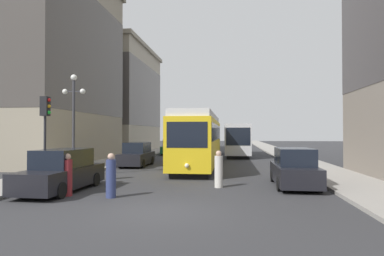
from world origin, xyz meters
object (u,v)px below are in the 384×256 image
object	(u,v)px
transit_bus	(237,138)
parked_car_right_far	(294,169)
traffic_light_near_left	(45,116)
parked_car_left_far	(137,155)
streetcar	(199,139)
pedestrian_crossing_near	(67,176)
parked_car_left_near	(62,172)
pedestrian_crossing_far	(111,177)
pedestrian_on_sidewalk	(219,170)
parked_car_left_mid	(171,147)
lamp_post_left_near	(74,109)

from	to	relation	value
transit_bus	parked_car_right_far	world-z (taller)	transit_bus
traffic_light_near_left	parked_car_left_far	bearing A→B (deg)	80.25
streetcar	traffic_light_near_left	size ratio (longest dim) A/B	3.43
parked_car_left_far	pedestrian_crossing_near	distance (m)	12.30
transit_bus	pedestrian_crossing_near	xyz separation A→B (m)	(-6.91, -25.27, -1.15)
transit_bus	traffic_light_near_left	xyz separation A→B (m)	(-9.38, -22.78, 1.41)
transit_bus	parked_car_left_near	world-z (taller)	transit_bus
traffic_light_near_left	transit_bus	bearing A→B (deg)	67.61
streetcar	pedestrian_crossing_far	bearing A→B (deg)	-100.93
transit_bus	pedestrian_crossing_far	distance (m)	25.92
parked_car_left_near	pedestrian_crossing_far	size ratio (longest dim) A/B	2.88
pedestrian_on_sidewalk	traffic_light_near_left	distance (m)	8.80
parked_car_left_far	pedestrian_on_sidewalk	xyz separation A→B (m)	(6.73, -9.42, -0.05)
parked_car_left_near	parked_car_left_far	xyz separation A→B (m)	(-0.00, 11.25, -0.00)
parked_car_left_mid	pedestrian_crossing_near	distance (m)	26.29
parked_car_left_near	pedestrian_crossing_near	distance (m)	1.29
streetcar	parked_car_left_mid	world-z (taller)	streetcar
streetcar	parked_car_left_mid	xyz separation A→B (m)	(-4.87, 14.30, -1.26)
streetcar	parked_car_left_far	distance (m)	5.03
parked_car_left_mid	transit_bus	bearing A→B (deg)	-9.48
pedestrian_on_sidewalk	parked_car_right_far	bearing A→B (deg)	119.93
pedestrian_on_sidewalk	parked_car_left_far	bearing A→B (deg)	-126.07
pedestrian_crossing_near	pedestrian_on_sidewalk	bearing A→B (deg)	79.48
transit_bus	pedestrian_crossing_far	world-z (taller)	transit_bus
parked_car_right_far	lamp_post_left_near	bearing A→B (deg)	-9.69
transit_bus	traffic_light_near_left	distance (m)	24.67
pedestrian_crossing_near	parked_car_right_far	bearing A→B (deg)	74.50
streetcar	lamp_post_left_near	distance (m)	9.35
parked_car_left_mid	pedestrian_on_sidewalk	distance (m)	24.37
parked_car_left_near	transit_bus	bearing A→B (deg)	73.61
parked_car_right_far	parked_car_left_far	xyz separation A→B (m)	(-10.26, 8.69, 0.00)
parked_car_left_mid	pedestrian_crossing_far	world-z (taller)	parked_car_left_mid
parked_car_left_far	lamp_post_left_near	xyz separation A→B (m)	(-1.90, -6.48, 3.11)
parked_car_left_mid	pedestrian_crossing_near	size ratio (longest dim) A/B	2.88
parked_car_left_mid	lamp_post_left_near	distance (m)	20.80
streetcar	parked_car_left_near	xyz separation A→B (m)	(-4.86, -10.96, -1.26)
transit_bus	parked_car_left_far	distance (m)	15.14
pedestrian_crossing_far	parked_car_left_far	bearing A→B (deg)	150.73
parked_car_left_near	traffic_light_near_left	xyz separation A→B (m)	(-1.68, 1.47, 2.52)
streetcar	pedestrian_crossing_near	xyz separation A→B (m)	(-4.08, -11.98, -1.31)
pedestrian_crossing_near	parked_car_left_far	bearing A→B (deg)	147.45
traffic_light_near_left	parked_car_left_near	bearing A→B (deg)	-41.07
streetcar	pedestrian_on_sidewalk	bearing A→B (deg)	-79.05
parked_car_left_far	pedestrian_on_sidewalk	distance (m)	11.58
transit_bus	traffic_light_near_left	size ratio (longest dim) A/B	2.90
parked_car_left_near	parked_car_left_far	bearing A→B (deg)	91.23
streetcar	parked_car_left_near	size ratio (longest dim) A/B	2.85
transit_bus	parked_car_left_mid	distance (m)	7.84
pedestrian_on_sidewalk	traffic_light_near_left	size ratio (longest dim) A/B	0.41
parked_car_right_far	lamp_post_left_near	xyz separation A→B (m)	(-12.16, 2.22, 3.11)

